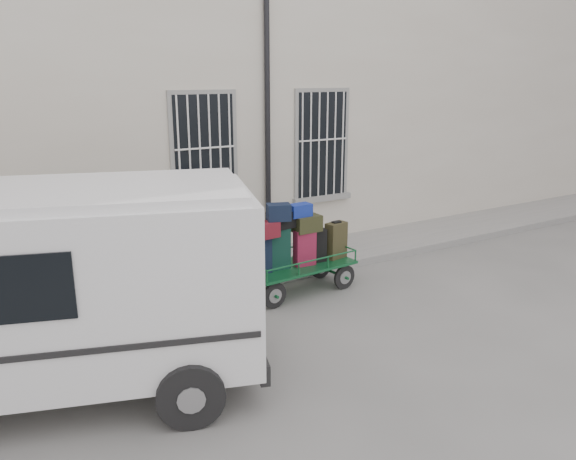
{
  "coord_description": "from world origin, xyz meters",
  "views": [
    {
      "loc": [
        -4.53,
        -6.97,
        3.7
      ],
      "look_at": [
        0.27,
        1.0,
        1.12
      ],
      "focal_mm": 35.0,
      "sensor_mm": 36.0,
      "label": 1
    }
  ],
  "objects": [
    {
      "name": "sidewalk",
      "position": [
        0.0,
        2.2,
        0.07
      ],
      "size": [
        24.0,
        1.7,
        0.15
      ],
      "primitive_type": "cube",
      "color": "gray",
      "rests_on": "ground"
    },
    {
      "name": "van",
      "position": [
        -3.89,
        -0.4,
        1.43
      ],
      "size": [
        5.33,
        3.49,
        2.5
      ],
      "rotation": [
        0.0,
        0.0,
        -0.31
      ],
      "color": "white",
      "rests_on": "ground"
    },
    {
      "name": "luggage_cart",
      "position": [
        0.32,
        0.84,
        0.85
      ],
      "size": [
        2.32,
        1.02,
        1.66
      ],
      "rotation": [
        0.0,
        0.0,
        0.07
      ],
      "color": "black",
      "rests_on": "ground"
    },
    {
      "name": "building",
      "position": [
        0.0,
        5.5,
        3.0
      ],
      "size": [
        24.0,
        5.15,
        6.0
      ],
      "color": "beige",
      "rests_on": "ground"
    },
    {
      "name": "ground",
      "position": [
        0.0,
        0.0,
        0.0
      ],
      "size": [
        80.0,
        80.0,
        0.0
      ],
      "primitive_type": "plane",
      "color": "slate",
      "rests_on": "ground"
    }
  ]
}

